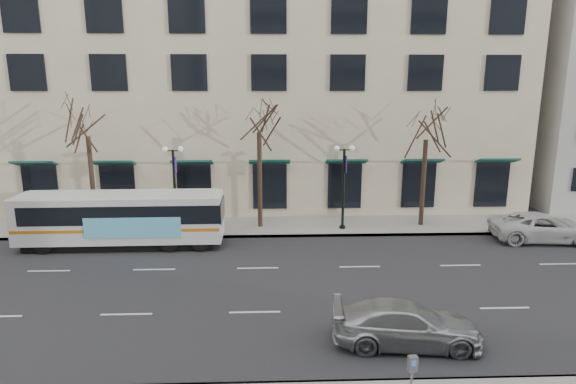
{
  "coord_description": "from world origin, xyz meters",
  "views": [
    {
      "loc": [
        0.68,
        -19.7,
        8.83
      ],
      "look_at": [
        1.44,
        1.39,
        4.0
      ],
      "focal_mm": 30.0,
      "sensor_mm": 36.0,
      "label": 1
    }
  ],
  "objects_px": {
    "lamp_post_right": "(344,183)",
    "lamp_post_left": "(175,185)",
    "white_pickup": "(542,227)",
    "pay_station": "(412,367)",
    "tree_far_mid": "(259,116)",
    "tree_far_left": "(86,120)",
    "tree_far_right": "(427,124)",
    "city_bus": "(123,218)",
    "silver_car": "(406,324)"
  },
  "relations": [
    {
      "from": "lamp_post_right",
      "to": "lamp_post_left",
      "type": "bearing_deg",
      "value": 180.0
    },
    {
      "from": "white_pickup",
      "to": "pay_station",
      "type": "relative_size",
      "value": 4.67
    },
    {
      "from": "tree_far_mid",
      "to": "lamp_post_left",
      "type": "bearing_deg",
      "value": -173.15
    },
    {
      "from": "white_pickup",
      "to": "pay_station",
      "type": "height_order",
      "value": "white_pickup"
    },
    {
      "from": "tree_far_left",
      "to": "lamp_post_right",
      "type": "xyz_separation_m",
      "value": [
        15.01,
        -0.6,
        -3.75
      ]
    },
    {
      "from": "white_pickup",
      "to": "tree_far_left",
      "type": "bearing_deg",
      "value": 88.2
    },
    {
      "from": "tree_far_mid",
      "to": "white_pickup",
      "type": "bearing_deg",
      "value": -10.07
    },
    {
      "from": "tree_far_right",
      "to": "lamp_post_right",
      "type": "distance_m",
      "value": 6.11
    },
    {
      "from": "lamp_post_left",
      "to": "white_pickup",
      "type": "relative_size",
      "value": 0.92
    },
    {
      "from": "city_bus",
      "to": "white_pickup",
      "type": "distance_m",
      "value": 23.53
    },
    {
      "from": "lamp_post_left",
      "to": "pay_station",
      "type": "height_order",
      "value": "lamp_post_left"
    },
    {
      "from": "tree_far_left",
      "to": "tree_far_mid",
      "type": "bearing_deg",
      "value": 0.0
    },
    {
      "from": "lamp_post_right",
      "to": "city_bus",
      "type": "distance_m",
      "value": 12.73
    },
    {
      "from": "lamp_post_right",
      "to": "pay_station",
      "type": "relative_size",
      "value": 4.31
    },
    {
      "from": "lamp_post_left",
      "to": "pay_station",
      "type": "relative_size",
      "value": 4.31
    },
    {
      "from": "city_bus",
      "to": "silver_car",
      "type": "relative_size",
      "value": 2.17
    },
    {
      "from": "silver_car",
      "to": "white_pickup",
      "type": "height_order",
      "value": "white_pickup"
    },
    {
      "from": "lamp_post_left",
      "to": "silver_car",
      "type": "relative_size",
      "value": 1.03
    },
    {
      "from": "lamp_post_left",
      "to": "city_bus",
      "type": "distance_m",
      "value": 3.66
    },
    {
      "from": "tree_far_left",
      "to": "tree_far_mid",
      "type": "xyz_separation_m",
      "value": [
        10.0,
        0.0,
        0.21
      ]
    },
    {
      "from": "tree_far_right",
      "to": "lamp_post_left",
      "type": "distance_m",
      "value": 15.4
    },
    {
      "from": "tree_far_left",
      "to": "tree_far_right",
      "type": "height_order",
      "value": "tree_far_left"
    },
    {
      "from": "tree_far_mid",
      "to": "pay_station",
      "type": "xyz_separation_m",
      "value": [
        4.61,
        -16.57,
        -5.88
      ]
    },
    {
      "from": "tree_far_left",
      "to": "tree_far_mid",
      "type": "relative_size",
      "value": 0.98
    },
    {
      "from": "white_pickup",
      "to": "pay_station",
      "type": "xyz_separation_m",
      "value": [
        -11.48,
        -13.71,
        0.24
      ]
    },
    {
      "from": "tree_far_mid",
      "to": "lamp_post_left",
      "type": "relative_size",
      "value": 1.64
    },
    {
      "from": "tree_far_left",
      "to": "lamp_post_right",
      "type": "distance_m",
      "value": 15.48
    },
    {
      "from": "tree_far_right",
      "to": "silver_car",
      "type": "relative_size",
      "value": 1.59
    },
    {
      "from": "tree_far_mid",
      "to": "pay_station",
      "type": "bearing_deg",
      "value": -74.45
    },
    {
      "from": "city_bus",
      "to": "pay_station",
      "type": "distance_m",
      "value": 18.15
    },
    {
      "from": "tree_far_mid",
      "to": "silver_car",
      "type": "distance_m",
      "value": 15.84
    },
    {
      "from": "silver_car",
      "to": "lamp_post_left",
      "type": "bearing_deg",
      "value": 43.46
    },
    {
      "from": "city_bus",
      "to": "pay_station",
      "type": "height_order",
      "value": "city_bus"
    },
    {
      "from": "lamp_post_left",
      "to": "silver_car",
      "type": "distance_m",
      "value": 16.72
    },
    {
      "from": "silver_car",
      "to": "white_pickup",
      "type": "bearing_deg",
      "value": -40.06
    },
    {
      "from": "tree_far_mid",
      "to": "tree_far_right",
      "type": "relative_size",
      "value": 1.06
    },
    {
      "from": "lamp_post_right",
      "to": "pay_station",
      "type": "bearing_deg",
      "value": -91.42
    },
    {
      "from": "lamp_post_left",
      "to": "lamp_post_right",
      "type": "height_order",
      "value": "same"
    },
    {
      "from": "tree_far_right",
      "to": "lamp_post_right",
      "type": "xyz_separation_m",
      "value": [
        -4.99,
        -0.6,
        -3.48
      ]
    },
    {
      "from": "tree_far_right",
      "to": "white_pickup",
      "type": "relative_size",
      "value": 1.43
    },
    {
      "from": "pay_station",
      "to": "tree_far_left",
      "type": "bearing_deg",
      "value": 123.7
    },
    {
      "from": "pay_station",
      "to": "tree_far_right",
      "type": "bearing_deg",
      "value": 64.28
    },
    {
      "from": "city_bus",
      "to": "tree_far_right",
      "type": "bearing_deg",
      "value": 9.02
    },
    {
      "from": "tree_far_left",
      "to": "tree_far_right",
      "type": "bearing_deg",
      "value": 0.0
    },
    {
      "from": "lamp_post_right",
      "to": "silver_car",
      "type": "height_order",
      "value": "lamp_post_right"
    },
    {
      "from": "tree_far_left",
      "to": "silver_car",
      "type": "distance_m",
      "value": 21.31
    },
    {
      "from": "tree_far_left",
      "to": "white_pickup",
      "type": "height_order",
      "value": "tree_far_left"
    },
    {
      "from": "city_bus",
      "to": "white_pickup",
      "type": "xyz_separation_m",
      "value": [
        23.52,
        0.14,
        -0.84
      ]
    },
    {
      "from": "silver_car",
      "to": "tree_far_left",
      "type": "bearing_deg",
      "value": 53.47
    },
    {
      "from": "lamp_post_right",
      "to": "silver_car",
      "type": "distance_m",
      "value": 13.19
    }
  ]
}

